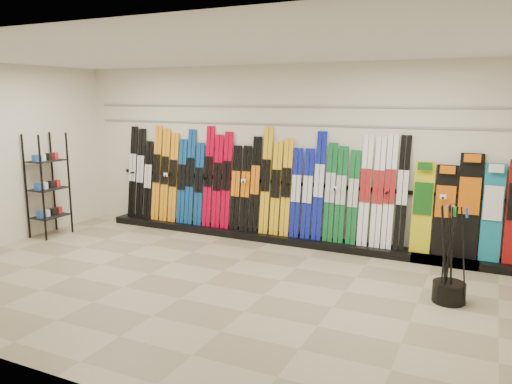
% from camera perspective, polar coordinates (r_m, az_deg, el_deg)
% --- Properties ---
extents(floor, '(8.00, 8.00, 0.00)m').
position_cam_1_polar(floor, '(6.80, -5.99, -10.37)').
color(floor, gray).
rests_on(floor, ground).
extents(back_wall, '(8.00, 0.00, 8.00)m').
position_cam_1_polar(back_wall, '(8.63, 2.52, 4.44)').
color(back_wall, beige).
rests_on(back_wall, floor).
extents(ceiling, '(8.00, 8.00, 0.00)m').
position_cam_1_polar(ceiling, '(6.37, -6.53, 15.69)').
color(ceiling, silver).
rests_on(ceiling, back_wall).
extents(ski_rack_base, '(8.00, 0.40, 0.12)m').
position_cam_1_polar(ski_rack_base, '(8.62, 3.25, -5.34)').
color(ski_rack_base, black).
rests_on(ski_rack_base, floor).
extents(skis, '(5.36, 0.27, 1.83)m').
position_cam_1_polar(skis, '(8.75, -0.65, 0.92)').
color(skis, black).
rests_on(skis, ski_rack_base).
extents(snowboards, '(1.58, 0.24, 1.53)m').
position_cam_1_polar(snowboards, '(7.91, 23.14, -1.87)').
color(snowboards, gold).
rests_on(snowboards, ski_rack_base).
extents(accessory_rack, '(0.40, 0.60, 1.83)m').
position_cam_1_polar(accessory_rack, '(9.60, -22.68, 0.74)').
color(accessory_rack, black).
rests_on(accessory_rack, floor).
extents(pole_bin, '(0.39, 0.39, 0.25)m').
position_cam_1_polar(pole_bin, '(6.58, 21.16, -10.63)').
color(pole_bin, black).
rests_on(pole_bin, floor).
extents(ski_poles, '(0.35, 0.31, 1.18)m').
position_cam_1_polar(ski_poles, '(6.42, 21.24, -6.60)').
color(ski_poles, black).
rests_on(ski_poles, pole_bin).
extents(slatwall_rail_0, '(7.60, 0.02, 0.03)m').
position_cam_1_polar(slatwall_rail_0, '(8.57, 2.50, 7.75)').
color(slatwall_rail_0, gray).
rests_on(slatwall_rail_0, back_wall).
extents(slatwall_rail_1, '(7.60, 0.02, 0.03)m').
position_cam_1_polar(slatwall_rail_1, '(8.56, 2.52, 9.76)').
color(slatwall_rail_1, gray).
rests_on(slatwall_rail_1, back_wall).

